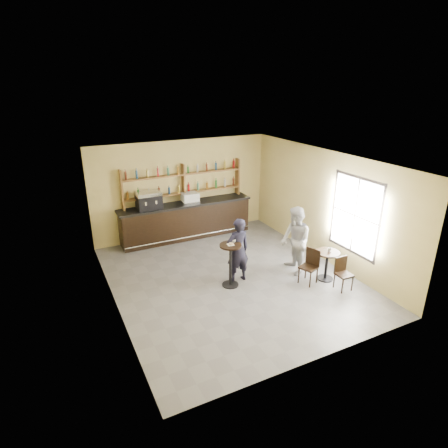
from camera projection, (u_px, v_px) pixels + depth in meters
name	position (u px, v px, depth m)	size (l,w,h in m)	color
floor	(231.00, 278.00, 10.04)	(7.00, 7.00, 0.00)	#5E5E63
ceiling	(231.00, 160.00, 8.88)	(7.00, 7.00, 0.00)	white
wall_back	(182.00, 189.00, 12.38)	(7.00, 7.00, 0.00)	tan
wall_front	(323.00, 287.00, 6.54)	(7.00, 7.00, 0.00)	tan
wall_left	(110.00, 244.00, 8.22)	(7.00, 7.00, 0.00)	tan
wall_right	(324.00, 206.00, 10.70)	(7.00, 7.00, 0.00)	tan
window_pane	(355.00, 216.00, 9.66)	(2.00, 2.00, 0.00)	white
window_frame	(355.00, 216.00, 9.66)	(0.04, 1.70, 2.10)	black
shelf_unit	(184.00, 183.00, 12.20)	(4.00, 0.26, 1.40)	brown
liquor_bottles	(183.00, 178.00, 12.14)	(3.68, 0.10, 1.00)	#8C5919
bar_counter	(186.00, 220.00, 12.44)	(4.45, 0.87, 1.21)	black
espresso_machine	(149.00, 200.00, 11.62)	(0.75, 0.48, 0.54)	black
pastry_case	(190.00, 198.00, 12.23)	(0.54, 0.44, 0.33)	silver
pedestal_table	(230.00, 265.00, 9.49)	(0.56, 0.56, 1.15)	black
napkin	(231.00, 245.00, 9.28)	(0.16, 0.16, 0.00)	white
donut	(231.00, 244.00, 9.27)	(0.12, 0.12, 0.04)	#B88943
cup_pedestal	(234.00, 241.00, 9.41)	(0.11, 0.11, 0.09)	white
man_main	(238.00, 250.00, 9.63)	(0.64, 0.42, 1.75)	black
cafe_table	(326.00, 265.00, 9.86)	(0.63, 0.63, 0.80)	black
cup_cafe	(330.00, 250.00, 9.72)	(0.11, 0.11, 0.10)	white
chair_west	(309.00, 267.00, 9.65)	(0.40, 0.40, 0.92)	black
chair_south	(344.00, 274.00, 9.37)	(0.37, 0.37, 0.85)	black
patron_second	(295.00, 241.00, 10.04)	(0.91, 0.71, 1.87)	#98989D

